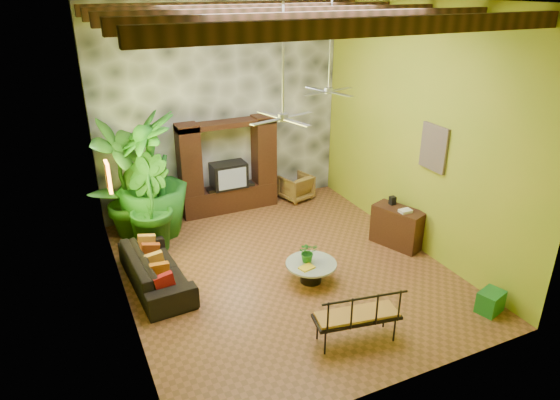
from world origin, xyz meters
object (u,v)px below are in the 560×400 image
side_console (397,227)px  tall_plant_b (149,204)px  tall_plant_a (122,181)px  wicker_armchair (296,187)px  sofa (156,269)px  ceiling_fan_front (283,105)px  ceiling_fan_back (329,81)px  coffee_table (311,269)px  entertainment_center (228,173)px  green_bin (490,302)px  iron_bench (360,314)px  tall_plant_c (151,176)px

side_console → tall_plant_b: bearing=135.1°
tall_plant_a → wicker_armchair: bearing=3.7°
sofa → tall_plant_b: bearing=-12.9°
ceiling_fan_front → side_console: (2.85, 0.26, -2.97)m
ceiling_fan_back → tall_plant_b: (-3.77, 0.79, -2.39)m
tall_plant_a → coffee_table: (2.83, -3.37, -1.08)m
tall_plant_a → tall_plant_b: bearing=-63.3°
tall_plant_b → coffee_table: bearing=-46.9°
sofa → side_console: size_ratio=2.11×
ceiling_fan_back → wicker_armchair: (0.20, 1.82, -3.07)m
entertainment_center → ceiling_fan_back: ceiling_fan_back is taller
coffee_table → tall_plant_a: bearing=130.0°
wicker_armchair → green_bin: size_ratio=1.63×
iron_bench → ceiling_fan_front: bearing=108.4°
ceiling_fan_front → green_bin: 4.91m
ceiling_fan_back → tall_plant_c: (-3.55, 1.43, -2.02)m
entertainment_center → ceiling_fan_front: size_ratio=1.29×
side_console → green_bin: (0.00, -2.64, -0.24)m
wicker_armchair → iron_bench: (-1.68, -5.54, 0.21)m
ceiling_fan_front → tall_plant_a: ceiling_fan_front is taller
sofa → wicker_armchair: size_ratio=3.12×
entertainment_center → wicker_armchair: entertainment_center is taller
sofa → wicker_armchair: 4.91m
ceiling_fan_front → ceiling_fan_back: size_ratio=1.00×
tall_plant_c → side_console: bearing=-31.1°
tall_plant_b → side_console: size_ratio=1.88×
iron_bench → side_console: 3.47m
ceiling_fan_front → tall_plant_a: bearing=126.8°
wicker_armchair → tall_plant_c: bearing=-9.2°
entertainment_center → ceiling_fan_front: (-0.20, -3.54, 2.44)m
sofa → tall_plant_a: (-0.13, 2.24, 1.00)m
wicker_armchair → tall_plant_b: bearing=-0.5°
tall_plant_b → iron_bench: size_ratio=1.42×
green_bin → ceiling_fan_back: bearing=104.8°
entertainment_center → sofa: (-2.41, -2.64, -0.63)m
entertainment_center → tall_plant_c: 2.06m
coffee_table → iron_bench: size_ratio=0.68×
ceiling_fan_front → coffee_table: (0.49, -0.23, -3.15)m
ceiling_fan_front → tall_plant_c: 4.04m
tall_plant_b → green_bin: 6.83m
wicker_armchair → sofa: bearing=15.8°
green_bin → ceiling_fan_front: bearing=140.1°
ceiling_fan_front → wicker_armchair: size_ratio=2.55×
tall_plant_a → side_console: (5.19, -2.88, -0.90)m
wicker_armchair → tall_plant_b: tall_plant_b is taller
ceiling_fan_front → coffee_table: size_ratio=1.92×
sofa → iron_bench: size_ratio=1.60×
wicker_armchair → ceiling_fan_front: bearing=44.5°
ceiling_fan_back → tall_plant_b: 4.53m
wicker_armchair → ceiling_fan_back: bearing=68.5°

